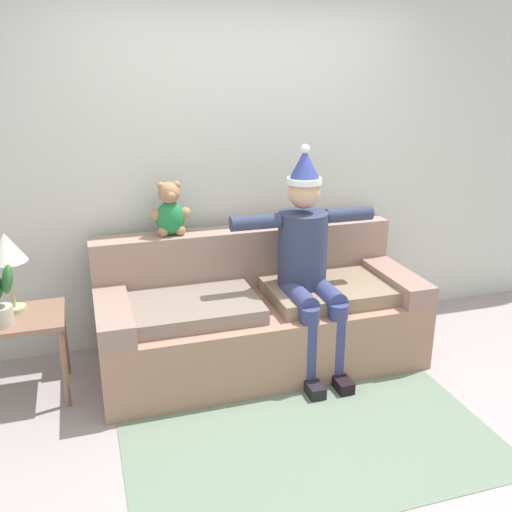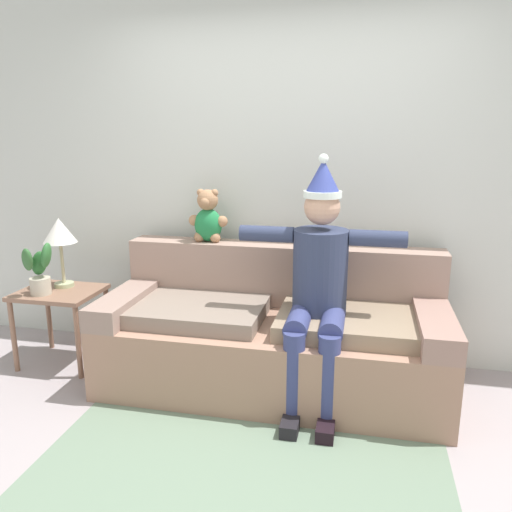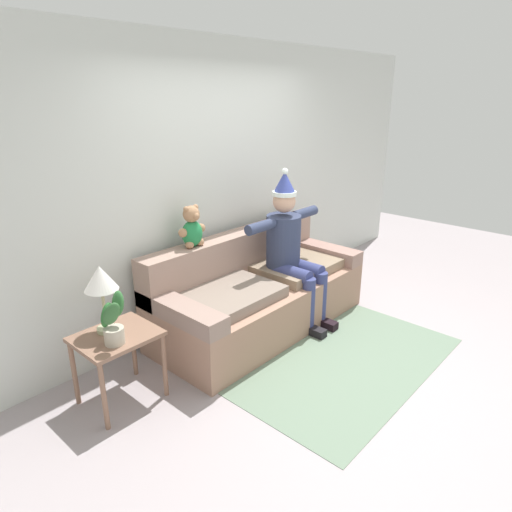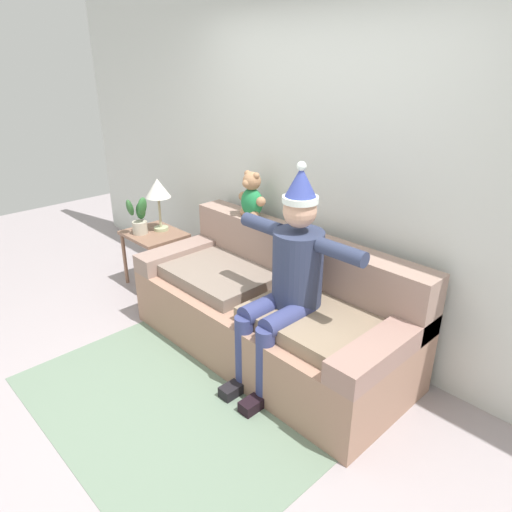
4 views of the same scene
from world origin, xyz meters
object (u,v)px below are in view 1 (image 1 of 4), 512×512
Objects in this scene: person_seated at (308,259)px; table_lamp at (6,251)px; couch at (257,314)px; side_table at (18,329)px; teddy_bear at (170,211)px.

person_seated is 1.91m from table_lamp.
couch is 0.56m from person_seated.
person_seated is at bearing -4.16° from side_table.
teddy_bear is 0.75× the size of table_lamp.
teddy_bear reaches higher than side_table.
person_seated is 1.00m from teddy_bear.
table_lamp is at bearing 98.76° from side_table.
couch is 1.58m from side_table.
teddy_bear is at bearing 17.72° from side_table.
person_seated reaches higher than table_lamp.
person_seated reaches higher than teddy_bear.
teddy_bear is (-0.54, 0.30, 0.72)m from couch.
couch is at bearing 1.25° from side_table.
side_table is at bearing -162.28° from teddy_bear.
side_table is (-1.03, -0.33, -0.60)m from teddy_bear.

